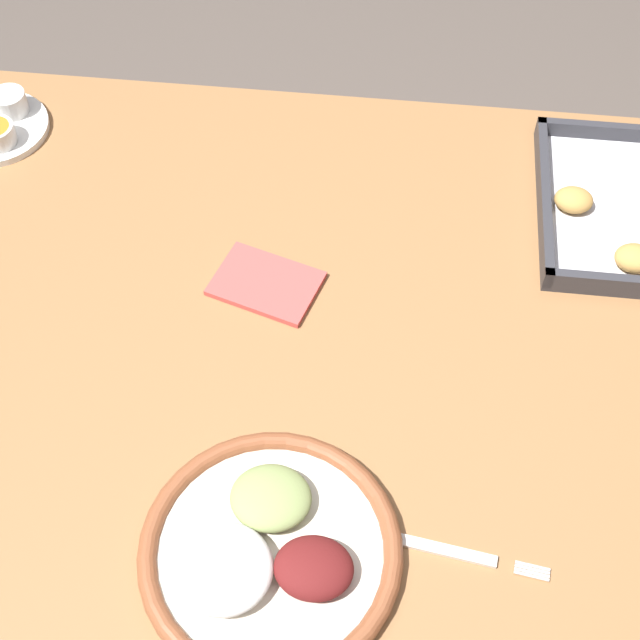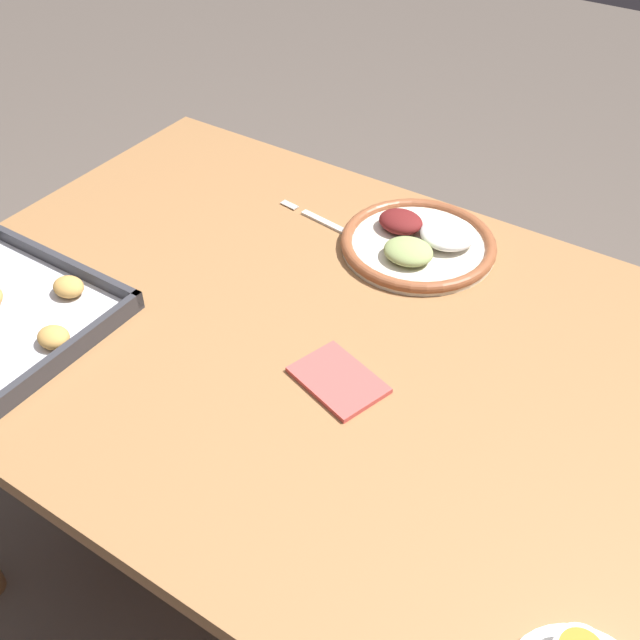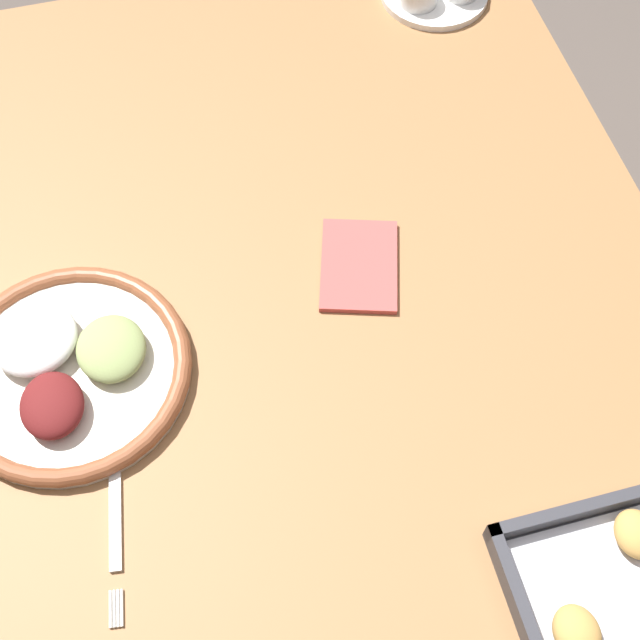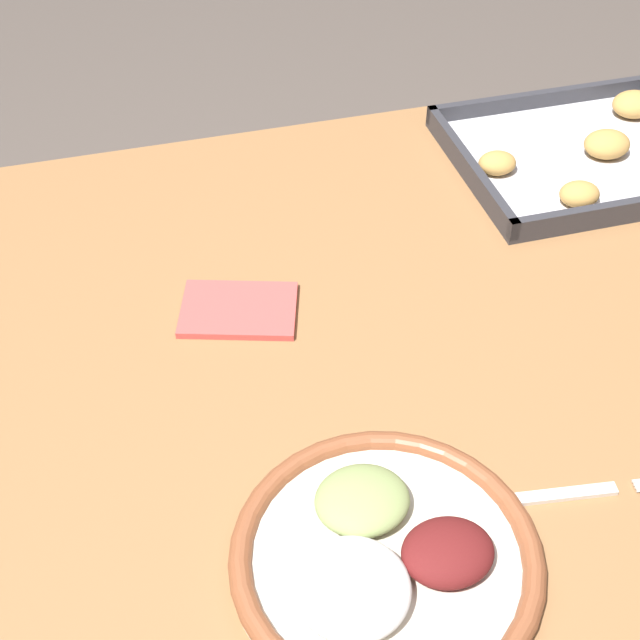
# 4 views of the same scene
# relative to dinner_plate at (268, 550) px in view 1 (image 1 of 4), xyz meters

# --- Properties ---
(ground_plane) EXTENTS (8.00, 8.00, 0.00)m
(ground_plane) POSITION_rel_dinner_plate_xyz_m (0.03, 0.28, -0.76)
(ground_plane) COLOR #564C44
(dining_table) EXTENTS (1.28, 0.87, 0.75)m
(dining_table) POSITION_rel_dinner_plate_xyz_m (0.03, 0.28, -0.12)
(dining_table) COLOR olive
(dining_table) RESTS_ON ground_plane
(dinner_plate) EXTENTS (0.27, 0.27, 0.05)m
(dinner_plate) POSITION_rel_dinner_plate_xyz_m (0.00, 0.00, 0.00)
(dinner_plate) COLOR beige
(dinner_plate) RESTS_ON dining_table
(fork) EXTENTS (0.20, 0.04, 0.00)m
(fork) POSITION_rel_dinner_plate_xyz_m (0.17, 0.03, -0.01)
(fork) COLOR silver
(fork) RESTS_ON dining_table
(napkin) EXTENTS (0.15, 0.12, 0.01)m
(napkin) POSITION_rel_dinner_plate_xyz_m (-0.05, 0.34, -0.01)
(napkin) COLOR #CC4C47
(napkin) RESTS_ON dining_table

